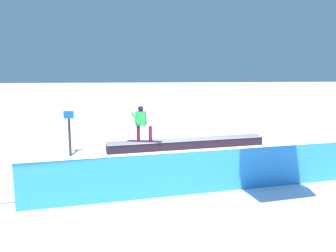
# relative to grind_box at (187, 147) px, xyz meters

# --- Properties ---
(ground_plane) EXTENTS (120.00, 120.00, 0.00)m
(ground_plane) POSITION_rel_grind_box_xyz_m (0.00, 0.00, -0.27)
(ground_plane) COLOR white
(grind_box) EXTENTS (6.72, 1.83, 0.60)m
(grind_box) POSITION_rel_grind_box_xyz_m (0.00, 0.00, 0.00)
(grind_box) COLOR black
(grind_box) RESTS_ON ground_plane
(snowboarder) EXTENTS (1.45, 0.60, 1.44)m
(snowboarder) POSITION_rel_grind_box_xyz_m (1.89, 0.30, 1.11)
(snowboarder) COLOR #271330
(snowboarder) RESTS_ON grind_box
(safety_fence) EXTENTS (10.25, 1.92, 1.24)m
(safety_fence) POSITION_rel_grind_box_xyz_m (0.00, 4.68, 0.35)
(safety_fence) COLOR #2A87DE
(safety_fence) RESTS_ON ground_plane
(trail_marker) EXTENTS (0.40, 0.10, 1.84)m
(trail_marker) POSITION_rel_grind_box_xyz_m (4.80, 0.11, 0.72)
(trail_marker) COLOR #262628
(trail_marker) RESTS_ON ground_plane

